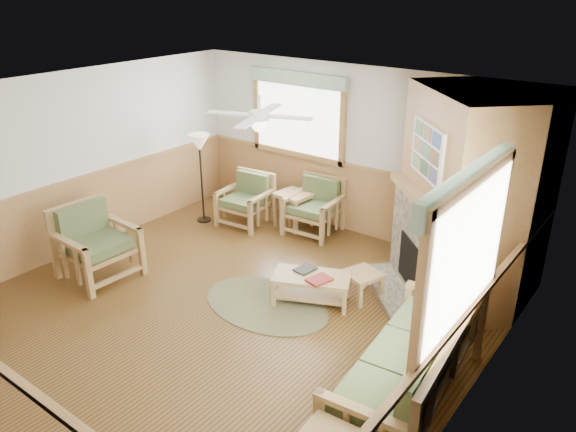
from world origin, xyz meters
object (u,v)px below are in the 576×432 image
Objects in this scene: armchair_left at (97,243)px; footstool at (362,285)px; armchair_back_left at (245,200)px; armchair_back_right at (313,207)px; end_table_chairs at (294,210)px; floor_lamp_right at (450,270)px; sofa at (410,359)px; floor_lamp_left at (202,178)px; coffee_table at (311,289)px.

footstool is (3.22, 1.72, -0.33)m from armchair_left.
armchair_back_right is (1.12, 0.41, 0.02)m from armchair_back_left.
armchair_back_right is 1.48× the size of end_table_chairs.
armchair_back_right is 0.50× the size of floor_lamp_right.
floor_lamp_right is at bearing -32.75° from armchair_back_right.
footstool is 1.41m from floor_lamp_right.
floor_lamp_right reaches higher than footstool.
end_table_chairs is at bearing 23.72° from armchair_back_left.
floor_lamp_right is at bearing -178.44° from sofa.
floor_lamp_left is at bearing -158.30° from armchair_back_left.
floor_lamp_right is at bearing -68.48° from armchair_left.
floor_lamp_left reaches higher than coffee_table.
armchair_back_left is 1.19m from armchair_back_right.
armchair_left reaches higher than armchair_back_right.
floor_lamp_left is at bearing -162.49° from armchair_back_right.
armchair_left reaches higher than footstool.
sofa is at bearing -83.95° from armchair_left.
end_table_chairs reaches higher than coffee_table.
armchair_left is at bearing -110.89° from end_table_chairs.
sofa is at bearing -46.82° from footstool.
armchair_back_right is 2.18m from coffee_table.
armchair_left is at bearing -151.92° from footstool.
armchair_left is 1.05× the size of coffee_table.
end_table_chairs is (-1.61, 1.80, 0.10)m from coffee_table.
floor_lamp_right is at bearing -9.18° from floor_lamp_left.
end_table_chairs reaches higher than footstool.
floor_lamp_right is (4.42, 1.52, 0.38)m from armchair_left.
armchair_left is at bearing 178.98° from coffee_table.
end_table_chairs is 2.45m from footstool.
coffee_table is 0.64× the size of floor_lamp_left.
coffee_table is at bearing -169.89° from floor_lamp_right.
armchair_back_right is 3.39m from armchair_left.
end_table_chairs is at bearing 155.35° from floor_lamp_right.
armchair_back_left is at bearing -165.32° from armchair_back_right.
sofa is 4.58m from armchair_left.
floor_lamp_right reaches higher than armchair_left.
armchair_left is at bearing -104.86° from armchair_back_left.
footstool is at bearing -32.18° from end_table_chairs.
armchair_left is 3.24m from end_table_chairs.
floor_lamp_right is at bearing -24.65° from end_table_chairs.
armchair_back_right is at bearing 99.22° from coffee_table.
sofa reaches higher than armchair_back_left.
armchair_back_left is at bearing 124.35° from coffee_table.
floor_lamp_left reaches higher than armchair_back_left.
floor_lamp_left reaches higher than sofa.
armchair_back_right is 0.42m from end_table_chairs.
armchair_left is 0.67× the size of floor_lamp_left.
coffee_table is 3.22m from floor_lamp_left.
footstool is at bearing 170.59° from floor_lamp_right.
armchair_back_right is at bearing 142.23° from footstool.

